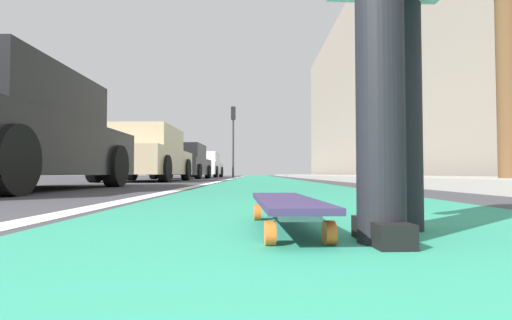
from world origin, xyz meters
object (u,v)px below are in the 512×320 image
at_px(parked_car_far, 183,162).
at_px(traffic_light, 233,129).
at_px(parked_car_near, 7,132).
at_px(skateboard, 286,204).
at_px(parked_car_end, 204,165).
at_px(parked_car_mid, 146,155).

height_order(parked_car_far, traffic_light, traffic_light).
bearing_deg(parked_car_near, skateboard, -136.85).
bearing_deg(parked_car_near, parked_car_end, 0.02).
distance_m(parked_car_far, parked_car_end, 6.76).
distance_m(skateboard, parked_car_end, 22.15).
xyz_separation_m(parked_car_far, parked_car_end, (6.76, -0.01, 0.02)).
relative_size(parked_car_mid, traffic_light, 1.00).
bearing_deg(skateboard, parked_car_end, 8.28).
relative_size(parked_car_mid, parked_car_far, 1.09).
height_order(parked_car_mid, traffic_light, traffic_light).
bearing_deg(traffic_light, parked_car_near, 175.05).
bearing_deg(parked_car_far, skateboard, -168.09).
bearing_deg(traffic_light, parked_car_mid, 172.96).
xyz_separation_m(parked_car_near, parked_car_mid, (6.04, -0.02, 0.00)).
distance_m(parked_car_near, traffic_light, 19.82).
distance_m(parked_car_near, parked_car_mid, 6.04).
distance_m(skateboard, parked_car_near, 4.69).
relative_size(parked_car_far, parked_car_end, 0.91).
bearing_deg(traffic_light, parked_car_far, 167.70).
distance_m(skateboard, parked_car_far, 15.49).
height_order(parked_car_near, traffic_light, traffic_light).
bearing_deg(skateboard, traffic_light, 3.69).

